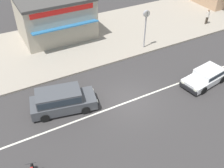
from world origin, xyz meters
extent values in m
plane|color=#383535|center=(0.00, 0.00, 0.00)|extent=(160.00, 160.00, 0.00)
cube|color=silver|center=(0.00, 0.00, 0.00)|extent=(50.40, 0.14, 0.01)
cube|color=#9E9384|center=(0.00, 9.84, 0.07)|extent=(68.00, 10.00, 0.15)
cube|color=white|center=(6.17, -0.86, 0.41)|extent=(3.87, 2.16, 0.48)
cube|color=white|center=(6.54, -0.81, 0.88)|extent=(2.21, 1.76, 0.46)
cube|color=#28333D|center=(6.54, -0.81, 0.88)|extent=(2.14, 1.78, 0.29)
cube|color=black|center=(4.31, -1.13, 0.31)|extent=(0.35, 1.62, 0.28)
cube|color=white|center=(4.42, -1.70, 0.51)|extent=(0.11, 0.25, 0.14)
cube|color=white|center=(4.25, -0.56, 0.51)|extent=(0.11, 0.25, 0.14)
cylinder|color=black|center=(5.16, -1.80, 0.30)|extent=(0.63, 0.30, 0.60)
cylinder|color=black|center=(4.93, -0.25, 0.30)|extent=(0.63, 0.30, 0.60)
cylinder|color=black|center=(7.41, -1.47, 0.30)|extent=(0.63, 0.30, 0.60)
cylinder|color=black|center=(7.18, 0.08, 0.30)|extent=(0.63, 0.30, 0.60)
cube|color=#47494F|center=(-4.35, 1.48, 0.52)|extent=(4.59, 2.65, 0.70)
cube|color=#47494F|center=(-4.61, 1.54, 1.21)|extent=(3.18, 2.18, 0.70)
cube|color=#28333D|center=(-4.61, 1.54, 1.21)|extent=(3.08, 2.19, 0.45)
cube|color=black|center=(-2.19, 1.02, 0.31)|extent=(0.48, 1.73, 0.28)
cube|color=white|center=(-2.09, 1.63, 0.67)|extent=(0.13, 0.25, 0.14)
cube|color=white|center=(-2.35, 0.42, 0.67)|extent=(0.13, 0.25, 0.14)
cylinder|color=black|center=(-2.86, 2.03, 0.30)|extent=(0.63, 0.34, 0.60)
cylinder|color=black|center=(-3.22, 0.37, 0.30)|extent=(0.63, 0.34, 0.60)
cylinder|color=black|center=(-5.48, 2.59, 0.30)|extent=(0.63, 0.34, 0.60)
cylinder|color=black|center=(-5.83, 0.94, 0.30)|extent=(0.63, 0.34, 0.60)
cylinder|color=#232326|center=(-7.55, -2.44, 0.78)|extent=(0.55, 0.16, 0.03)
cylinder|color=#9E9EA3|center=(5.00, 5.72, 1.64)|extent=(0.12, 0.12, 2.98)
cylinder|color=#9E9EA3|center=(5.00, 5.72, 3.42)|extent=(0.59, 0.18, 0.59)
cylinder|color=white|center=(5.00, 5.62, 3.42)|extent=(0.52, 0.02, 0.52)
cylinder|color=white|center=(5.00, 5.81, 3.42)|extent=(0.52, 0.02, 0.52)
cube|color=black|center=(5.00, 5.61, 3.42)|extent=(0.04, 0.01, 0.26)
cube|color=black|center=(5.00, 5.61, 3.42)|extent=(0.08, 0.01, 0.42)
cylinder|color=#4C4238|center=(13.67, 6.75, 0.54)|extent=(0.14, 0.14, 0.79)
cylinder|color=#4C4238|center=(13.87, 6.75, 0.54)|extent=(0.14, 0.14, 0.79)
cylinder|color=silver|center=(13.77, 6.75, 1.24)|extent=(0.34, 0.34, 0.59)
sphere|color=#997051|center=(13.77, 6.75, 1.64)|extent=(0.21, 0.21, 0.21)
cube|color=#B2A893|center=(-1.20, 11.94, 1.99)|extent=(6.72, 5.09, 3.68)
cube|color=#286BA3|center=(-1.20, 9.05, 2.20)|extent=(6.05, 0.90, 0.28)
cube|color=red|center=(-1.20, 9.38, 3.53)|extent=(5.71, 0.08, 0.44)
camera|label=1|loc=(-7.72, -11.65, 12.34)|focal=42.00mm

